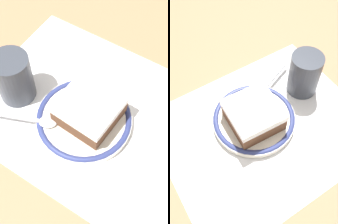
% 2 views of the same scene
% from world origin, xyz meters
% --- Properties ---
extents(ground_plane, '(2.40, 2.40, 0.00)m').
position_xyz_m(ground_plane, '(0.00, 0.00, 0.00)').
color(ground_plane, '#9E7551').
extents(placemat, '(0.42, 0.35, 0.00)m').
position_xyz_m(placemat, '(0.00, 0.00, 0.00)').
color(placemat, white).
rests_on(placemat, ground_plane).
extents(plate, '(0.18, 0.18, 0.02)m').
position_xyz_m(plate, '(-0.01, 0.03, 0.01)').
color(plate, silver).
rests_on(plate, placemat).
extents(cake_slice, '(0.11, 0.11, 0.05)m').
position_xyz_m(cake_slice, '(-0.01, 0.02, 0.04)').
color(cake_slice, brown).
rests_on(cake_slice, plate).
extents(spoon, '(0.13, 0.06, 0.01)m').
position_xyz_m(spoon, '(0.07, 0.08, 0.02)').
color(spoon, silver).
rests_on(spoon, plate).
extents(cup, '(0.07, 0.07, 0.10)m').
position_xyz_m(cup, '(0.14, 0.04, 0.04)').
color(cup, '#383D47').
rests_on(cup, placemat).
extents(napkin, '(0.16, 0.16, 0.00)m').
position_xyz_m(napkin, '(-0.14, 0.10, 0.00)').
color(napkin, white).
rests_on(napkin, placemat).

